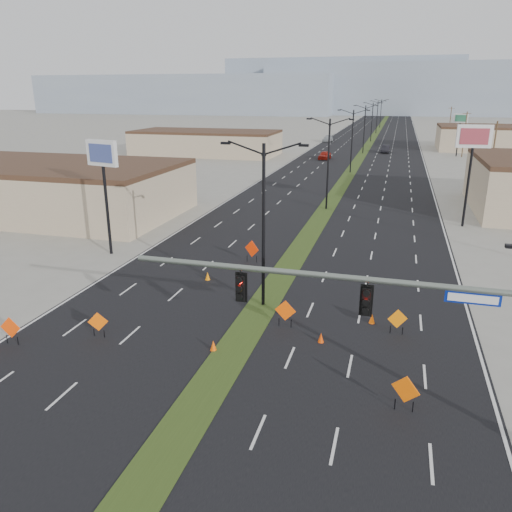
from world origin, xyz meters
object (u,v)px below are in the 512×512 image
(streetlight_1, at_px, (328,161))
(construction_sign_2, at_px, (252,249))
(cone_3, at_px, (208,276))
(pole_sign_west, at_px, (103,162))
(construction_sign_3, at_px, (285,311))
(streetlight_5, at_px, (377,116))
(signal_mast, at_px, (416,317))
(streetlight_4, at_px, (372,121))
(construction_sign_0, at_px, (11,329))
(construction_sign_1, at_px, (98,323))
(streetlight_6, at_px, (381,112))
(pole_sign_east_near, at_px, (473,144))
(cone_1, at_px, (321,338))
(pole_sign_east_far, at_px, (460,122))
(cone_0, at_px, (213,346))
(streetlight_2, at_px, (352,139))
(car_far, at_px, (328,139))
(cone_2, at_px, (372,319))
(car_mid, at_px, (385,149))
(construction_sign_4, at_px, (405,391))
(construction_sign_5, at_px, (397,320))
(car_left, at_px, (325,155))

(streetlight_1, relative_size, construction_sign_2, 5.62)
(cone_3, relative_size, pole_sign_west, 0.07)
(construction_sign_3, distance_m, cone_3, 9.06)
(streetlight_1, relative_size, streetlight_5, 1.00)
(signal_mast, relative_size, streetlight_4, 1.63)
(construction_sign_0, height_order, construction_sign_1, construction_sign_0)
(cone_3, distance_m, pole_sign_west, 12.79)
(streetlight_6, relative_size, pole_sign_east_near, 1.02)
(construction_sign_2, distance_m, cone_1, 13.77)
(streetlight_6, bearing_deg, construction_sign_0, -93.73)
(pole_sign_east_near, height_order, pole_sign_east_far, pole_sign_east_near)
(construction_sign_0, bearing_deg, cone_0, 8.97)
(streetlight_2, relative_size, car_far, 1.84)
(streetlight_4, height_order, cone_2, streetlight_4)
(signal_mast, bearing_deg, cone_3, 135.72)
(pole_sign_east_far, bearing_deg, construction_sign_3, -84.50)
(streetlight_5, bearing_deg, cone_2, -87.26)
(cone_2, relative_size, pole_sign_east_far, 0.07)
(construction_sign_2, distance_m, cone_2, 13.00)
(streetlight_4, distance_m, pole_sign_east_near, 89.10)
(cone_3, bearing_deg, car_far, 93.28)
(streetlight_4, relative_size, construction_sign_1, 6.93)
(construction_sign_3, bearing_deg, car_mid, 89.62)
(construction_sign_2, distance_m, construction_sign_4, 20.32)
(car_mid, height_order, car_far, car_mid)
(construction_sign_5, height_order, pole_sign_east_far, pole_sign_east_far)
(car_mid, xyz_separation_m, cone_1, (-0.41, -90.63, -0.52))
(streetlight_6, bearing_deg, streetlight_4, -90.00)
(cone_3, bearing_deg, streetlight_6, 88.28)
(streetlight_4, distance_m, construction_sign_5, 114.22)
(cone_1, bearing_deg, pole_sign_west, 150.81)
(construction_sign_2, xyz_separation_m, cone_2, (9.73, -8.58, -0.76))
(construction_sign_0, height_order, construction_sign_5, construction_sign_0)
(car_far, distance_m, construction_sign_3, 111.42)
(car_left, bearing_deg, car_far, 102.03)
(streetlight_2, distance_m, car_mid, 31.38)
(car_mid, relative_size, cone_2, 8.24)
(cone_3, xyz_separation_m, pole_sign_east_far, (24.00, 81.21, 6.61))
(construction_sign_2, xyz_separation_m, cone_3, (-1.95, -4.59, -0.75))
(pole_sign_east_near, bearing_deg, construction_sign_2, -141.15)
(construction_sign_0, height_order, pole_sign_west, pole_sign_west)
(streetlight_6, bearing_deg, streetlight_2, -90.00)
(streetlight_4, distance_m, cone_1, 116.13)
(construction_sign_1, bearing_deg, pole_sign_east_near, 34.51)
(streetlight_6, xyz_separation_m, construction_sign_1, (-7.55, -174.57, -4.57))
(cone_0, distance_m, pole_sign_east_far, 93.13)
(streetlight_4, xyz_separation_m, car_mid, (4.66, -25.31, -4.62))
(streetlight_1, bearing_deg, construction_sign_5, -74.75)
(streetlight_1, bearing_deg, pole_sign_west, -124.97)
(car_far, relative_size, construction_sign_3, 3.35)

